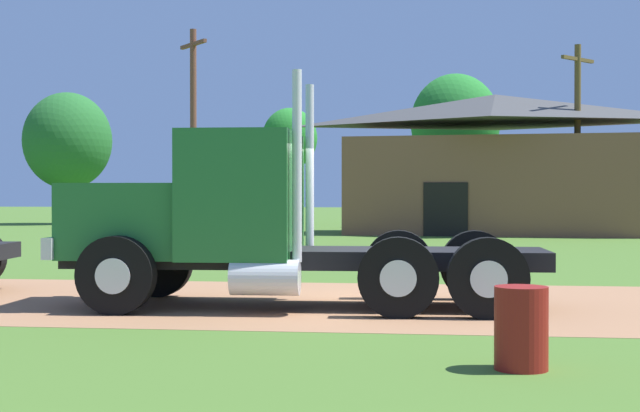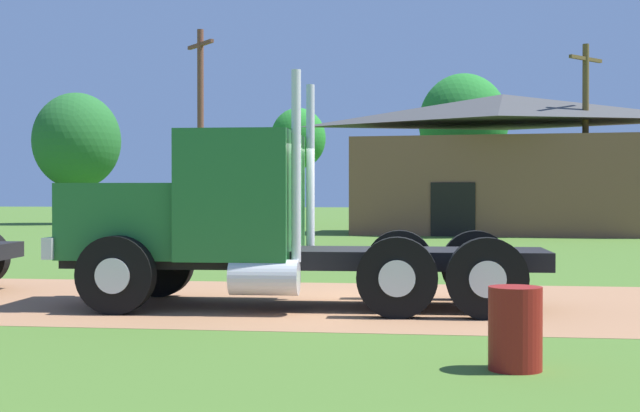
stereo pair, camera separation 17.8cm
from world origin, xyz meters
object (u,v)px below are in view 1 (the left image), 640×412
at_px(steel_barrel, 521,328).
at_px(truck_foreground_white, 239,223).
at_px(shed_building, 495,167).
at_px(utility_pole_far, 577,134).
at_px(utility_pole_near, 193,127).

bearing_deg(steel_barrel, truck_foreground_white, 129.20).
bearing_deg(truck_foreground_white, shed_building, 78.08).
bearing_deg(utility_pole_far, utility_pole_near, -169.68).
bearing_deg(utility_pole_far, truck_foreground_white, -109.56).
relative_size(truck_foreground_white, shed_building, 0.56).
bearing_deg(shed_building, utility_pole_near, -159.85).
bearing_deg(utility_pole_near, utility_pole_far, 10.32).
xyz_separation_m(truck_foreground_white, steel_barrel, (3.89, -4.77, -0.88)).
xyz_separation_m(steel_barrel, utility_pole_far, (4.90, 29.52, 3.75)).
xyz_separation_m(shed_building, utility_pole_far, (3.22, -1.66, 1.27)).
relative_size(steel_barrel, utility_pole_near, 0.10).
xyz_separation_m(truck_foreground_white, shed_building, (5.58, 26.41, 1.61)).
relative_size(truck_foreground_white, steel_barrel, 9.06).
bearing_deg(utility_pole_near, shed_building, 20.15).
bearing_deg(shed_building, utility_pole_far, -27.28).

